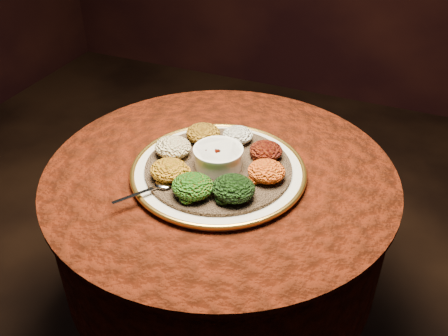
% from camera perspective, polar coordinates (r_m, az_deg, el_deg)
% --- Properties ---
extents(table, '(0.96, 0.96, 0.73)m').
position_cam_1_polar(table, '(1.47, -0.42, -5.93)').
color(table, black).
rests_on(table, ground).
extents(platter, '(0.49, 0.49, 0.02)m').
position_cam_1_polar(platter, '(1.33, -0.65, -0.33)').
color(platter, beige).
rests_on(platter, table).
extents(injera, '(0.50, 0.50, 0.01)m').
position_cam_1_polar(injera, '(1.33, -0.65, 0.05)').
color(injera, brown).
rests_on(injera, platter).
extents(stew_bowl, '(0.13, 0.13, 0.05)m').
position_cam_1_polar(stew_bowl, '(1.30, -0.66, 1.36)').
color(stew_bowl, silver).
rests_on(stew_bowl, injera).
extents(spoon, '(0.10, 0.13, 0.01)m').
position_cam_1_polar(spoon, '(1.25, -7.48, -2.06)').
color(spoon, silver).
rests_on(spoon, injera).
extents(portion_ayib, '(0.09, 0.08, 0.04)m').
position_cam_1_polar(portion_ayib, '(1.41, 1.59, 3.81)').
color(portion_ayib, silver).
rests_on(portion_ayib, injera).
extents(portion_kitfo, '(0.09, 0.09, 0.04)m').
position_cam_1_polar(portion_kitfo, '(1.35, 4.82, 2.00)').
color(portion_kitfo, black).
rests_on(portion_kitfo, injera).
extents(portion_tikil, '(0.10, 0.09, 0.05)m').
position_cam_1_polar(portion_tikil, '(1.27, 4.89, -0.36)').
color(portion_tikil, '#A9730E').
rests_on(portion_tikil, injera).
extents(portion_gomen, '(0.11, 0.10, 0.05)m').
position_cam_1_polar(portion_gomen, '(1.20, 1.08, -2.33)').
color(portion_gomen, black).
rests_on(portion_gomen, injera).
extents(portion_mixveg, '(0.10, 0.10, 0.05)m').
position_cam_1_polar(portion_mixveg, '(1.21, -3.60, -2.09)').
color(portion_mixveg, maroon).
rests_on(portion_mixveg, injera).
extents(portion_kik, '(0.10, 0.09, 0.05)m').
position_cam_1_polar(portion_kik, '(1.27, -6.29, -0.26)').
color(portion_kik, '#BC6710').
rests_on(portion_kik, injera).
extents(portion_timatim, '(0.10, 0.10, 0.05)m').
position_cam_1_polar(portion_timatim, '(1.36, -5.85, 2.38)').
color(portion_timatim, maroon).
rests_on(portion_timatim, injera).
extents(portion_shiro, '(0.10, 0.09, 0.05)m').
position_cam_1_polar(portion_shiro, '(1.42, -2.39, 3.99)').
color(portion_shiro, '#906011').
rests_on(portion_shiro, injera).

